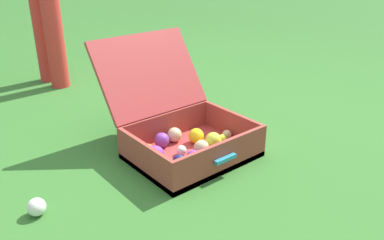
# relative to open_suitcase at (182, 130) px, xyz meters

# --- Properties ---
(ground_plane) EXTENTS (16.00, 16.00, 0.00)m
(ground_plane) POSITION_rel_open_suitcase_xyz_m (0.09, -0.01, -0.11)
(ground_plane) COLOR #336B28
(open_suitcase) EXTENTS (0.53, 0.67, 0.49)m
(open_suitcase) POSITION_rel_open_suitcase_xyz_m (0.00, 0.00, 0.00)
(open_suitcase) COLOR #B23838
(open_suitcase) RESTS_ON ground
(stray_ball_on_grass) EXTENTS (0.07, 0.07, 0.07)m
(stray_ball_on_grass) POSITION_rel_open_suitcase_xyz_m (-0.70, -0.05, -0.08)
(stray_ball_on_grass) COLOR white
(stray_ball_on_grass) RESTS_ON ground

